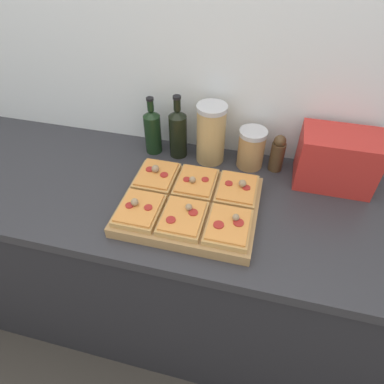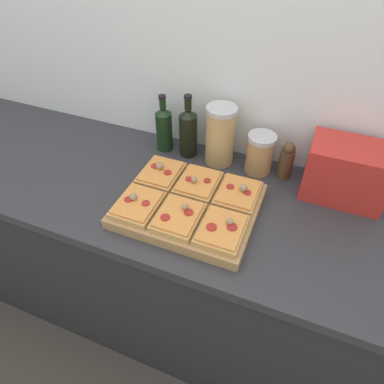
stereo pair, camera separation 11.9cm
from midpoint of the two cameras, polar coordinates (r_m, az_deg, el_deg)
ground_plane at (r=1.88m, az=-6.58°, el=-28.12°), size 12.00×12.00×0.00m
wall_back at (r=1.37m, az=-1.06°, el=20.48°), size 6.00×0.06×2.50m
kitchen_counter at (r=1.61m, az=-4.05°, el=-12.25°), size 2.63×0.67×0.90m
cutting_board at (r=1.19m, az=-3.20°, el=-2.47°), size 0.47×0.38×0.04m
pizza_slice_back_left at (r=1.27m, az=-8.55°, el=2.59°), size 0.14×0.17×0.06m
pizza_slice_back_center at (r=1.23m, az=-2.07°, el=1.50°), size 0.14×0.17×0.05m
pizza_slice_back_right at (r=1.21m, az=4.79°, el=0.37°), size 0.14×0.17×0.05m
pizza_slice_front_left at (r=1.15m, az=-11.70°, el=-3.02°), size 0.14×0.17×0.05m
pizza_slice_front_center at (r=1.11m, az=-4.59°, el=-4.43°), size 0.14×0.17×0.05m
pizza_slice_front_right at (r=1.08m, az=3.00°, el=-5.85°), size 0.14×0.17×0.05m
olive_oil_bottle at (r=1.44m, az=-8.97°, el=10.03°), size 0.07×0.07×0.25m
wine_bottle at (r=1.40m, az=-4.82°, el=9.83°), size 0.07×0.07×0.27m
grain_jar_tall at (r=1.36m, az=0.66°, el=9.60°), size 0.12×0.12×0.24m
grain_jar_short at (r=1.36m, az=7.40°, el=7.14°), size 0.11×0.11×0.16m
pepper_mill at (r=1.36m, az=11.66°, el=6.24°), size 0.05×0.05×0.16m
toaster_oven at (r=1.34m, az=20.66°, el=4.99°), size 0.30×0.18×0.21m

